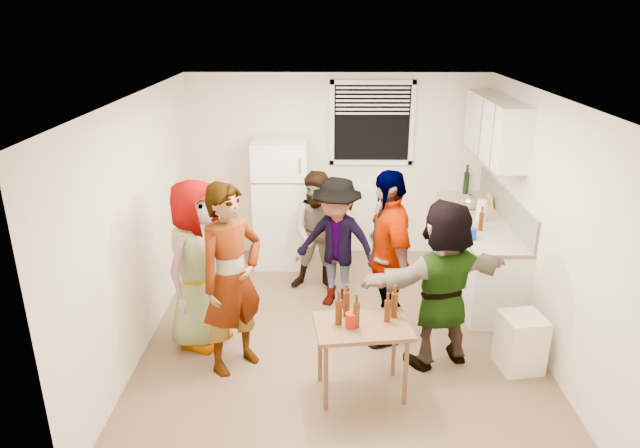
{
  "coord_description": "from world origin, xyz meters",
  "views": [
    {
      "loc": [
        -0.17,
        -5.31,
        3.24
      ],
      "look_at": [
        -0.22,
        0.27,
        1.15
      ],
      "focal_mm": 32.0,
      "sensor_mm": 36.0,
      "label": 1
    }
  ],
  "objects_px": {
    "guest_stripe": "(237,364)",
    "guest_back_right": "(336,304)",
    "wine_bottle": "(465,193)",
    "guest_grey": "(204,340)",
    "refrigerator": "(281,203)",
    "beer_bottle_counter": "(480,230)",
    "beer_bottle_table": "(387,321)",
    "kettle": "(469,209)",
    "serving_table": "(361,391)",
    "guest_back_left": "(320,288)",
    "blue_cup": "(472,239)",
    "guest_orange": "(436,360)",
    "red_cup": "(351,327)",
    "trash_bin": "(520,345)",
    "guest_black": "(384,337)"
  },
  "relations": [
    {
      "from": "guest_stripe",
      "to": "guest_back_right",
      "type": "distance_m",
      "value": 1.58
    },
    {
      "from": "wine_bottle",
      "to": "guest_grey",
      "type": "height_order",
      "value": "wine_bottle"
    },
    {
      "from": "refrigerator",
      "to": "beer_bottle_counter",
      "type": "relative_size",
      "value": 8.19
    },
    {
      "from": "guest_stripe",
      "to": "beer_bottle_table",
      "type": "bearing_deg",
      "value": -59.49
    },
    {
      "from": "beer_bottle_table",
      "to": "guest_back_right",
      "type": "height_order",
      "value": "beer_bottle_table"
    },
    {
      "from": "wine_bottle",
      "to": "beer_bottle_table",
      "type": "relative_size",
      "value": 1.47
    },
    {
      "from": "kettle",
      "to": "serving_table",
      "type": "xyz_separation_m",
      "value": [
        -1.49,
        -2.49,
        -0.9
      ]
    },
    {
      "from": "serving_table",
      "to": "guest_back_left",
      "type": "bearing_deg",
      "value": 100.75
    },
    {
      "from": "beer_bottle_table",
      "to": "guest_stripe",
      "type": "relative_size",
      "value": 0.11
    },
    {
      "from": "blue_cup",
      "to": "guest_back_left",
      "type": "bearing_deg",
      "value": 160.58
    },
    {
      "from": "serving_table",
      "to": "beer_bottle_table",
      "type": "bearing_deg",
      "value": 15.72
    },
    {
      "from": "beer_bottle_counter",
      "to": "guest_orange",
      "type": "relative_size",
      "value": 0.12
    },
    {
      "from": "blue_cup",
      "to": "refrigerator",
      "type": "bearing_deg",
      "value": 147.28
    },
    {
      "from": "kettle",
      "to": "blue_cup",
      "type": "xyz_separation_m",
      "value": [
        -0.21,
        -1.02,
        0.0
      ]
    },
    {
      "from": "guest_grey",
      "to": "guest_back_left",
      "type": "xyz_separation_m",
      "value": [
        1.2,
        1.22,
        0.0
      ]
    },
    {
      "from": "beer_bottle_table",
      "to": "guest_orange",
      "type": "distance_m",
      "value": 1.0
    },
    {
      "from": "blue_cup",
      "to": "serving_table",
      "type": "bearing_deg",
      "value": -130.98
    },
    {
      "from": "refrigerator",
      "to": "guest_stripe",
      "type": "height_order",
      "value": "refrigerator"
    },
    {
      "from": "wine_bottle",
      "to": "guest_back_right",
      "type": "distance_m",
      "value": 2.5
    },
    {
      "from": "refrigerator",
      "to": "beer_bottle_table",
      "type": "bearing_deg",
      "value": -68.19
    },
    {
      "from": "red_cup",
      "to": "wine_bottle",
      "type": "bearing_deg",
      "value": 62.02
    },
    {
      "from": "guest_stripe",
      "to": "guest_back_left",
      "type": "distance_m",
      "value": 1.83
    },
    {
      "from": "refrigerator",
      "to": "beer_bottle_table",
      "type": "distance_m",
      "value": 3.04
    },
    {
      "from": "red_cup",
      "to": "guest_back_left",
      "type": "relative_size",
      "value": 0.09
    },
    {
      "from": "beer_bottle_counter",
      "to": "guest_stripe",
      "type": "bearing_deg",
      "value": -153.09
    },
    {
      "from": "beer_bottle_counter",
      "to": "trash_bin",
      "type": "relative_size",
      "value": 0.37
    },
    {
      "from": "blue_cup",
      "to": "beer_bottle_table",
      "type": "bearing_deg",
      "value": -126.98
    },
    {
      "from": "guest_stripe",
      "to": "refrigerator",
      "type": "bearing_deg",
      "value": 38.26
    },
    {
      "from": "refrigerator",
      "to": "beer_bottle_counter",
      "type": "bearing_deg",
      "value": -25.74
    },
    {
      "from": "guest_black",
      "to": "guest_orange",
      "type": "distance_m",
      "value": 0.64
    },
    {
      "from": "guest_black",
      "to": "blue_cup",
      "type": "bearing_deg",
      "value": 108.19
    },
    {
      "from": "guest_black",
      "to": "guest_grey",
      "type": "bearing_deg",
      "value": -98.37
    },
    {
      "from": "blue_cup",
      "to": "guest_black",
      "type": "distance_m",
      "value": 1.44
    },
    {
      "from": "blue_cup",
      "to": "guest_back_left",
      "type": "distance_m",
      "value": 1.99
    },
    {
      "from": "blue_cup",
      "to": "red_cup",
      "type": "xyz_separation_m",
      "value": [
        -1.38,
        -1.51,
        -0.21
      ]
    },
    {
      "from": "kettle",
      "to": "beer_bottle_counter",
      "type": "distance_m",
      "value": 0.75
    },
    {
      "from": "guest_orange",
      "to": "refrigerator",
      "type": "bearing_deg",
      "value": -75.14
    },
    {
      "from": "guest_black",
      "to": "guest_orange",
      "type": "xyz_separation_m",
      "value": [
        0.48,
        -0.42,
        0.0
      ]
    },
    {
      "from": "beer_bottle_counter",
      "to": "beer_bottle_table",
      "type": "distance_m",
      "value": 2.09
    },
    {
      "from": "wine_bottle",
      "to": "guest_black",
      "type": "xyz_separation_m",
      "value": [
        -1.29,
        -2.22,
        -0.9
      ]
    },
    {
      "from": "guest_orange",
      "to": "kettle",
      "type": "bearing_deg",
      "value": -130.23
    },
    {
      "from": "trash_bin",
      "to": "guest_black",
      "type": "relative_size",
      "value": 0.3
    },
    {
      "from": "wine_bottle",
      "to": "beer_bottle_counter",
      "type": "bearing_deg",
      "value": -96.12
    },
    {
      "from": "guest_back_left",
      "to": "guest_back_right",
      "type": "distance_m",
      "value": 0.45
    },
    {
      "from": "guest_black",
      "to": "guest_orange",
      "type": "relative_size",
      "value": 1.1
    },
    {
      "from": "guest_grey",
      "to": "guest_black",
      "type": "height_order",
      "value": "guest_grey"
    },
    {
      "from": "beer_bottle_counter",
      "to": "trash_bin",
      "type": "height_order",
      "value": "beer_bottle_counter"
    },
    {
      "from": "wine_bottle",
      "to": "serving_table",
      "type": "height_order",
      "value": "wine_bottle"
    },
    {
      "from": "beer_bottle_table",
      "to": "red_cup",
      "type": "height_order",
      "value": "beer_bottle_table"
    },
    {
      "from": "beer_bottle_counter",
      "to": "guest_orange",
      "type": "height_order",
      "value": "beer_bottle_counter"
    }
  ]
}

